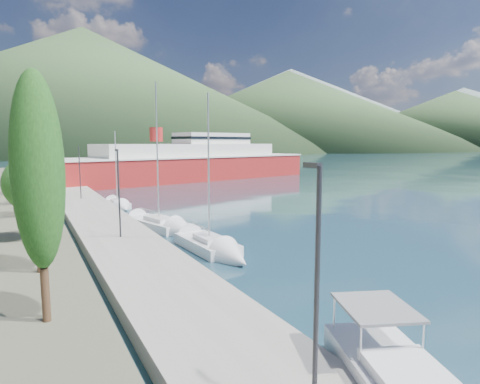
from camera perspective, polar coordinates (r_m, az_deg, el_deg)
ground at (r=134.09m, az=-22.01°, el=3.40°), size 1400.00×1400.00×0.00m
quay at (r=40.09m, az=-19.88°, el=-3.30°), size 5.00×88.00×0.80m
hills_far at (r=653.90m, az=-14.93°, el=12.95°), size 1480.00×900.00×180.00m
hills_near at (r=403.88m, az=-12.22°, el=12.82°), size 1010.00×520.00×115.00m
tree_row at (r=45.49m, az=-27.82°, el=4.25°), size 4.07×62.68×10.49m
lamp_posts at (r=28.82m, az=-16.94°, el=0.33°), size 0.15×43.43×6.06m
sailboat_near at (r=26.16m, az=-2.81°, el=-8.47°), size 2.81×8.08×11.44m
sailboat_mid at (r=33.36m, az=-9.76°, el=-5.15°), size 4.83×9.46×13.17m
sailboat_far at (r=46.39m, az=-16.64°, el=-1.97°), size 2.33×6.47×9.38m
ferry at (r=79.69m, az=-6.97°, el=4.05°), size 54.62×22.96×10.61m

